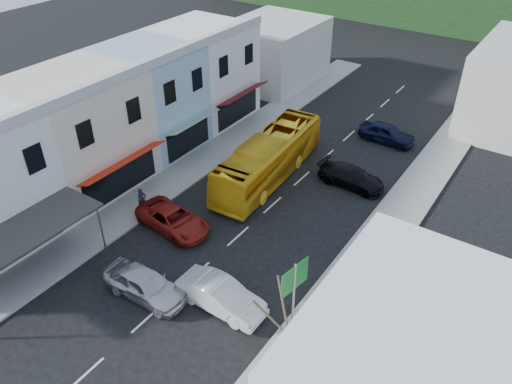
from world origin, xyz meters
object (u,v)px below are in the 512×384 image
object	(u,v)px
car_red	(173,220)
pedestrian_left	(142,200)
car_silver	(146,286)
street_tree	(289,336)
direction_sign	(294,297)
bus	(269,159)
traffic_signal	(462,94)
car_white	(221,297)

from	to	relation	value
car_red	pedestrian_left	distance (m)	2.80
car_silver	street_tree	size ratio (longest dim) A/B	0.64
direction_sign	car_red	bearing A→B (deg)	175.43
bus	direction_sign	xyz separation A→B (m)	(8.51, -11.02, 0.54)
car_red	traffic_signal	xyz separation A→B (m)	(10.44, 25.71, 1.82)
car_red	traffic_signal	size ratio (longest dim) A/B	0.91
street_tree	traffic_signal	xyz separation A→B (m)	(-1.36, 31.47, -0.89)
car_red	direction_sign	distance (m)	10.66
direction_sign	traffic_signal	xyz separation A→B (m)	(0.20, 28.34, 0.44)
street_tree	pedestrian_left	bearing A→B (deg)	157.89
traffic_signal	bus	bearing A→B (deg)	58.12
traffic_signal	pedestrian_left	bearing A→B (deg)	57.46
street_tree	car_white	bearing A→B (deg)	157.48
direction_sign	bus	bearing A→B (deg)	137.46
pedestrian_left	car_red	bearing A→B (deg)	-73.06
car_white	direction_sign	xyz separation A→B (m)	(3.72, 0.94, 1.39)
car_red	bus	bearing A→B (deg)	-5.22
car_white	direction_sign	world-z (taller)	direction_sign
bus	pedestrian_left	size ratio (longest dim) A/B	6.82
car_silver	direction_sign	xyz separation A→B (m)	(7.55, 2.54, 1.39)
car_silver	traffic_signal	world-z (taller)	traffic_signal
bus	car_white	world-z (taller)	bus
pedestrian_left	direction_sign	world-z (taller)	direction_sign
car_white	street_tree	world-z (taller)	street_tree
direction_sign	pedestrian_left	bearing A→B (deg)	177.71
pedestrian_left	car_white	bearing A→B (deg)	-91.54
bus	car_silver	xyz separation A→B (m)	(0.96, -13.57, -0.85)
car_silver	traffic_signal	bearing A→B (deg)	-15.91
car_white	pedestrian_left	xyz separation A→B (m)	(-9.30, 3.73, 0.30)
car_silver	car_red	xyz separation A→B (m)	(-2.70, 5.17, 0.00)
direction_sign	car_white	bearing A→B (deg)	-155.96
car_silver	pedestrian_left	distance (m)	7.65
car_white	car_red	xyz separation A→B (m)	(-6.52, 3.57, 0.00)
car_red	direction_sign	size ratio (longest dim) A/B	1.10
pedestrian_left	direction_sign	xyz separation A→B (m)	(13.02, -2.79, 1.09)
car_white	traffic_signal	size ratio (longest dim) A/B	0.87
car_white	car_red	size ratio (longest dim) A/B	0.96
pedestrian_left	traffic_signal	size ratio (longest dim) A/B	0.34
traffic_signal	car_white	bearing A→B (deg)	77.19
direction_sign	street_tree	size ratio (longest dim) A/B	0.61
car_red	traffic_signal	world-z (taller)	traffic_signal
traffic_signal	car_silver	bearing A→B (deg)	70.73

